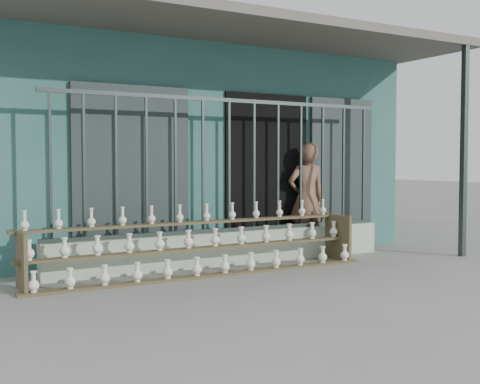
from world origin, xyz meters
TOP-DOWN VIEW (x-y plane):
  - ground at (0.00, 0.00)m, footprint 60.00×60.00m
  - workshop_building at (0.00, 4.23)m, footprint 7.40×6.60m
  - parapet_wall at (0.00, 1.30)m, footprint 5.00×0.20m
  - security_fence at (-0.00, 1.30)m, footprint 5.00×0.04m
  - shelf_rack at (-0.60, 0.89)m, footprint 4.50×0.68m
  - elderly_woman at (1.48, 1.57)m, footprint 0.65×0.47m

SIDE VIEW (x-z plane):
  - ground at x=0.00m, z-range 0.00..0.00m
  - parapet_wall at x=0.00m, z-range 0.00..0.45m
  - shelf_rack at x=-0.60m, z-range -0.07..0.79m
  - elderly_woman at x=1.48m, z-range 0.00..1.68m
  - security_fence at x=0.00m, z-range 0.45..2.25m
  - workshop_building at x=0.00m, z-range 0.02..3.23m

